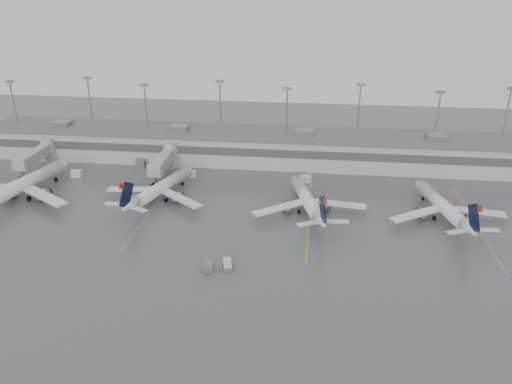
# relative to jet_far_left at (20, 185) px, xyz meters

# --- Properties ---
(ground) EXTENTS (260.00, 260.00, 0.00)m
(ground) POSITION_rel_jet_far_left_xyz_m (49.27, -24.88, -3.37)
(ground) COLOR #505153
(ground) RESTS_ON ground
(terminal) EXTENTS (152.00, 17.00, 9.45)m
(terminal) POSITION_rel_jet_far_left_xyz_m (49.26, 33.10, 0.80)
(terminal) COLOR #ACACA7
(terminal) RESTS_ON ground
(light_masts) EXTENTS (142.40, 8.00, 20.60)m
(light_masts) POSITION_rel_jet_far_left_xyz_m (49.27, 38.87, 8.65)
(light_masts) COLOR gray
(light_masts) RESTS_ON ground
(jet_bridge_left) EXTENTS (4.00, 17.20, 7.00)m
(jet_bridge_left) POSITION_rel_jet_far_left_xyz_m (-6.23, 20.84, 0.50)
(jet_bridge_left) COLOR gray
(jet_bridge_left) RESTS_ON ground
(jet_bridge_right) EXTENTS (4.00, 17.20, 7.00)m
(jet_bridge_right) POSITION_rel_jet_far_left_xyz_m (28.77, 20.84, 0.50)
(jet_bridge_right) COLOR gray
(jet_bridge_right) RESTS_ON ground
(stand_markings) EXTENTS (105.25, 40.00, 0.01)m
(stand_markings) POSITION_rel_jet_far_left_xyz_m (49.27, -0.88, -3.37)
(stand_markings) COLOR gold
(stand_markings) RESTS_ON ground
(jet_far_left) EXTENTS (29.30, 33.18, 10.85)m
(jet_far_left) POSITION_rel_jet_far_left_xyz_m (0.00, 0.00, 0.00)
(jet_far_left) COLOR silver
(jet_far_left) RESTS_ON ground
(jet_mid_left) EXTENTS (24.24, 27.59, 9.20)m
(jet_mid_left) POSITION_rel_jet_far_left_xyz_m (32.12, 3.28, -0.51)
(jet_mid_left) COLOR silver
(jet_mid_left) RESTS_ON ground
(jet_mid_right) EXTENTS (24.51, 27.86, 9.24)m
(jet_mid_right) POSITION_rel_jet_far_left_xyz_m (66.34, 0.98, -0.50)
(jet_mid_right) COLOR silver
(jet_mid_right) RESTS_ON ground
(jet_far_right) EXTENTS (24.72, 28.03, 9.21)m
(jet_far_right) POSITION_rel_jet_far_left_xyz_m (95.21, 1.10, -0.51)
(jet_far_right) COLOR silver
(jet_far_right) RESTS_ON ground
(baggage_tug) EXTENTS (2.22, 2.92, 1.68)m
(baggage_tug) POSITION_rel_jet_far_left_xyz_m (52.92, -24.10, -2.72)
(baggage_tug) COLOR silver
(baggage_tug) RESTS_ON ground
(baggage_cart) EXTENTS (1.98, 2.76, 1.60)m
(baggage_cart) POSITION_rel_jet_far_left_xyz_m (49.72, -25.30, -2.54)
(baggage_cart) COLOR slate
(baggage_cart) RESTS_ON ground
(gse_uld_a) EXTENTS (2.67, 1.91, 1.80)m
(gse_uld_a) POSITION_rel_jet_far_left_xyz_m (6.27, 14.83, -2.48)
(gse_uld_a) COLOR silver
(gse_uld_a) RESTS_ON ground
(gse_uld_b) EXTENTS (2.43, 1.85, 1.56)m
(gse_uld_b) POSITION_rel_jet_far_left_xyz_m (35.98, 18.50, -2.59)
(gse_uld_b) COLOR silver
(gse_uld_b) RESTS_ON ground
(gse_uld_c) EXTENTS (2.89, 2.48, 1.73)m
(gse_uld_c) POSITION_rel_jet_far_left_xyz_m (65.38, 18.61, -2.51)
(gse_uld_c) COLOR silver
(gse_uld_c) RESTS_ON ground
(gse_loader) EXTENTS (3.30, 4.20, 2.29)m
(gse_loader) POSITION_rel_jet_far_left_xyz_m (20.56, 23.07, -2.23)
(gse_loader) COLOR slate
(gse_loader) RESTS_ON ground
(cone_a) EXTENTS (0.45, 0.45, 0.71)m
(cone_a) POSITION_rel_jet_far_left_xyz_m (-4.39, 7.51, -3.02)
(cone_a) COLOR #F54E05
(cone_a) RESTS_ON ground
(cone_b) EXTENTS (0.48, 0.48, 0.77)m
(cone_b) POSITION_rel_jet_far_left_xyz_m (24.93, 6.15, -2.99)
(cone_b) COLOR #F54E05
(cone_b) RESTS_ON ground
(cone_c) EXTENTS (0.42, 0.42, 0.66)m
(cone_c) POSITION_rel_jet_far_left_xyz_m (68.74, 13.85, -3.04)
(cone_c) COLOR #F54E05
(cone_c) RESTS_ON ground
(cone_d) EXTENTS (0.44, 0.44, 0.69)m
(cone_d) POSITION_rel_jet_far_left_xyz_m (93.17, 11.12, -3.03)
(cone_d) COLOR #F54E05
(cone_d) RESTS_ON ground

